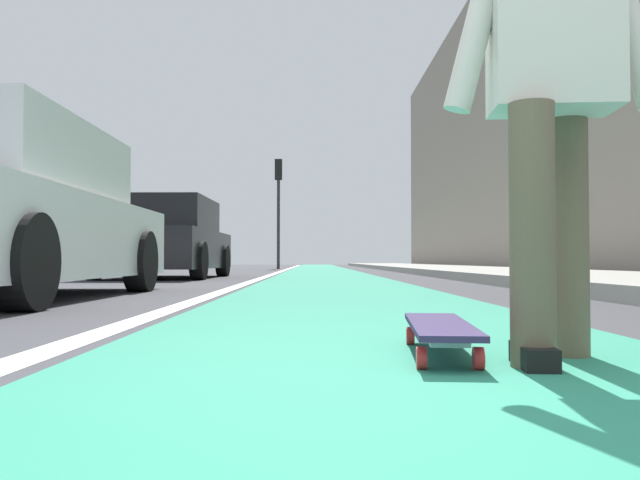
# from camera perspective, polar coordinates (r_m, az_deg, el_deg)

# --- Properties ---
(ground_plane) EXTENTS (80.00, 80.00, 0.00)m
(ground_plane) POSITION_cam_1_polar(r_m,az_deg,el_deg) (11.18, 0.81, -3.43)
(ground_plane) COLOR #38383D
(bike_lane_paint) EXTENTS (56.00, 2.16, 0.00)m
(bike_lane_paint) POSITION_cam_1_polar(r_m,az_deg,el_deg) (25.17, 0.05, -2.49)
(bike_lane_paint) COLOR #288466
(bike_lane_paint) RESTS_ON ground
(lane_stripe_white) EXTENTS (52.00, 0.16, 0.01)m
(lane_stripe_white) POSITION_cam_1_polar(r_m,az_deg,el_deg) (21.19, -3.17, -2.62)
(lane_stripe_white) COLOR silver
(lane_stripe_white) RESTS_ON ground
(sidewalk_curb) EXTENTS (52.00, 3.20, 0.14)m
(sidewalk_curb) POSITION_cam_1_polar(r_m,az_deg,el_deg) (19.57, 11.03, -2.46)
(sidewalk_curb) COLOR #9E9B93
(sidewalk_curb) RESTS_ON ground
(building_facade) EXTENTS (40.00, 1.20, 10.95)m
(building_facade) POSITION_cam_1_polar(r_m,az_deg,el_deg) (24.72, 15.92, 10.34)
(building_facade) COLOR gray
(building_facade) RESTS_ON ground
(skateboard) EXTENTS (0.85, 0.27, 0.11)m
(skateboard) POSITION_cam_1_polar(r_m,az_deg,el_deg) (2.39, 10.10, -7.41)
(skateboard) COLOR red
(skateboard) RESTS_ON ground
(skater_person) EXTENTS (0.45, 0.72, 1.64)m
(skater_person) POSITION_cam_1_polar(r_m,az_deg,el_deg) (2.40, 19.03, 13.01)
(skater_person) COLOR brown
(skater_person) RESTS_ON ground
(parked_car_mid) EXTENTS (4.24, 2.08, 1.49)m
(parked_car_mid) POSITION_cam_1_polar(r_m,az_deg,el_deg) (12.98, -13.02, 0.01)
(parked_car_mid) COLOR black
(parked_car_mid) RESTS_ON ground
(traffic_light) EXTENTS (0.33, 0.28, 4.27)m
(traffic_light) POSITION_cam_1_polar(r_m,az_deg,el_deg) (26.29, -3.54, 3.98)
(traffic_light) COLOR #2D2D2D
(traffic_light) RESTS_ON ground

